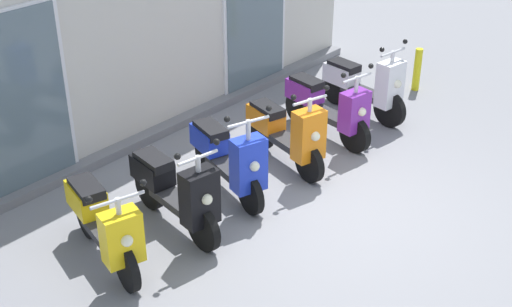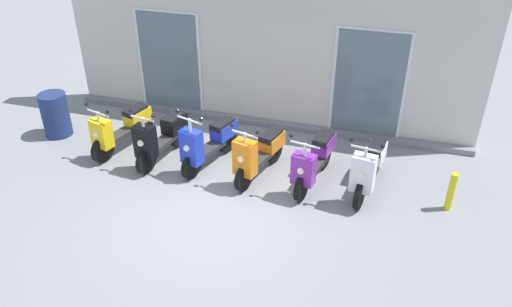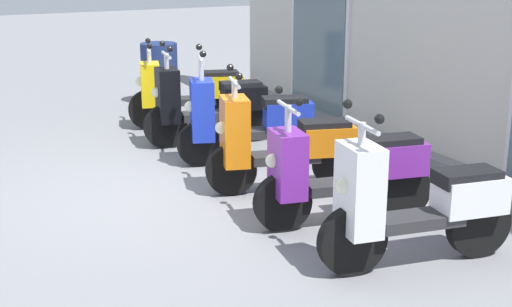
{
  "view_description": "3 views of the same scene",
  "coord_description": "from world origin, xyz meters",
  "px_view_note": "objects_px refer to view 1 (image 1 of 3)",
  "views": [
    {
      "loc": [
        -5.85,
        -3.77,
        4.53
      ],
      "look_at": [
        -0.42,
        0.88,
        0.61
      ],
      "focal_mm": 48.77,
      "sensor_mm": 36.0,
      "label": 1
    },
    {
      "loc": [
        2.58,
        -6.35,
        5.3
      ],
      "look_at": [
        0.45,
        0.91,
        0.6
      ],
      "focal_mm": 35.72,
      "sensor_mm": 36.0,
      "label": 2
    },
    {
      "loc": [
        6.37,
        -2.12,
        2.33
      ],
      "look_at": [
        0.72,
        0.7,
        0.51
      ],
      "focal_mm": 50.89,
      "sensor_mm": 36.0,
      "label": 3
    }
  ],
  "objects_px": {
    "scooter_orange": "(287,132)",
    "curb_bollard": "(417,70)",
    "scooter_black": "(176,190)",
    "scooter_blue": "(229,157)",
    "scooter_yellow": "(104,223)",
    "scooter_purple": "(328,106)",
    "scooter_white": "(365,85)"
  },
  "relations": [
    {
      "from": "scooter_orange",
      "to": "curb_bollard",
      "type": "distance_m",
      "value": 3.31
    },
    {
      "from": "scooter_black",
      "to": "scooter_blue",
      "type": "relative_size",
      "value": 1.04
    },
    {
      "from": "scooter_yellow",
      "to": "scooter_blue",
      "type": "height_order",
      "value": "scooter_blue"
    },
    {
      "from": "scooter_yellow",
      "to": "curb_bollard",
      "type": "height_order",
      "value": "scooter_yellow"
    },
    {
      "from": "scooter_purple",
      "to": "scooter_white",
      "type": "bearing_deg",
      "value": 0.13
    },
    {
      "from": "scooter_black",
      "to": "scooter_orange",
      "type": "relative_size",
      "value": 1.04
    },
    {
      "from": "scooter_white",
      "to": "curb_bollard",
      "type": "bearing_deg",
      "value": -5.21
    },
    {
      "from": "scooter_black",
      "to": "scooter_blue",
      "type": "bearing_deg",
      "value": 3.88
    },
    {
      "from": "curb_bollard",
      "to": "scooter_blue",
      "type": "bearing_deg",
      "value": 178.03
    },
    {
      "from": "scooter_blue",
      "to": "scooter_white",
      "type": "relative_size",
      "value": 0.96
    },
    {
      "from": "scooter_purple",
      "to": "scooter_white",
      "type": "distance_m",
      "value": 0.95
    },
    {
      "from": "scooter_blue",
      "to": "curb_bollard",
      "type": "bearing_deg",
      "value": -1.97
    },
    {
      "from": "scooter_yellow",
      "to": "scooter_blue",
      "type": "relative_size",
      "value": 1.03
    },
    {
      "from": "scooter_blue",
      "to": "scooter_purple",
      "type": "bearing_deg",
      "value": -0.75
    },
    {
      "from": "scooter_white",
      "to": "curb_bollard",
      "type": "distance_m",
      "value": 1.38
    },
    {
      "from": "scooter_purple",
      "to": "scooter_white",
      "type": "height_order",
      "value": "scooter_white"
    },
    {
      "from": "scooter_blue",
      "to": "scooter_orange",
      "type": "distance_m",
      "value": 1.01
    },
    {
      "from": "scooter_black",
      "to": "scooter_yellow",
      "type": "bearing_deg",
      "value": 172.37
    },
    {
      "from": "scooter_orange",
      "to": "scooter_white",
      "type": "xyz_separation_m",
      "value": [
        1.95,
        0.07,
        0.01
      ]
    },
    {
      "from": "scooter_yellow",
      "to": "scooter_white",
      "type": "bearing_deg",
      "value": -0.98
    },
    {
      "from": "scooter_blue",
      "to": "scooter_orange",
      "type": "xyz_separation_m",
      "value": [
        1.0,
        -0.09,
        -0.02
      ]
    },
    {
      "from": "scooter_blue",
      "to": "scooter_yellow",
      "type": "bearing_deg",
      "value": 178.2
    },
    {
      "from": "curb_bollard",
      "to": "scooter_purple",
      "type": "bearing_deg",
      "value": 176.97
    },
    {
      "from": "scooter_blue",
      "to": "scooter_white",
      "type": "bearing_deg",
      "value": -0.47
    },
    {
      "from": "scooter_black",
      "to": "scooter_blue",
      "type": "distance_m",
      "value": 0.93
    },
    {
      "from": "scooter_blue",
      "to": "scooter_purple",
      "type": "relative_size",
      "value": 0.95
    },
    {
      "from": "scooter_purple",
      "to": "scooter_black",
      "type": "bearing_deg",
      "value": -179.28
    },
    {
      "from": "scooter_yellow",
      "to": "scooter_purple",
      "type": "xyz_separation_m",
      "value": [
        3.83,
        -0.08,
        -0.01
      ]
    },
    {
      "from": "scooter_black",
      "to": "scooter_purple",
      "type": "height_order",
      "value": "scooter_black"
    },
    {
      "from": "scooter_white",
      "to": "curb_bollard",
      "type": "xyz_separation_m",
      "value": [
        1.37,
        -0.12,
        -0.14
      ]
    },
    {
      "from": "scooter_black",
      "to": "curb_bollard",
      "type": "xyz_separation_m",
      "value": [
        5.24,
        -0.09,
        -0.15
      ]
    },
    {
      "from": "scooter_yellow",
      "to": "scooter_orange",
      "type": "height_order",
      "value": "scooter_orange"
    }
  ]
}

